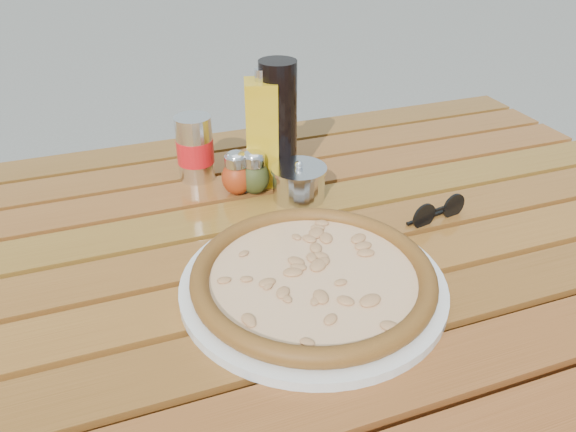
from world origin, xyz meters
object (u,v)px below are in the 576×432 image
object	(u,v)px
olive_oil_cruet	(262,133)
sunglasses	(438,212)
pizza	(313,276)
pepper_shaker	(237,174)
oregano_shaker	(254,173)
table	(292,278)
dark_bottle	(278,123)
parmesan_tin	(299,182)
soda_can	(195,149)
plate	(313,285)

from	to	relation	value
olive_oil_cruet	sunglasses	xyz separation A→B (m)	(0.23, -0.22, -0.08)
pizza	olive_oil_cruet	bearing A→B (deg)	84.25
pepper_shaker	oregano_shaker	xyz separation A→B (m)	(0.03, -0.01, 0.00)
pizza	table	bearing A→B (deg)	82.24
pizza	pepper_shaker	xyz separation A→B (m)	(-0.02, 0.30, 0.02)
dark_bottle	olive_oil_cruet	world-z (taller)	dark_bottle
parmesan_tin	sunglasses	bearing A→B (deg)	-38.19
sunglasses	soda_can	bearing A→B (deg)	129.79
table	soda_can	distance (m)	0.30
table	oregano_shaker	xyz separation A→B (m)	(-0.01, 0.16, 0.11)
dark_bottle	soda_can	bearing A→B (deg)	158.29
table	pepper_shaker	xyz separation A→B (m)	(-0.04, 0.17, 0.11)
pizza	dark_bottle	bearing A→B (deg)	78.83
oregano_shaker	parmesan_tin	size ratio (longest dim) A/B	0.71
oregano_shaker	soda_can	size ratio (longest dim) A/B	0.68
table	plate	xyz separation A→B (m)	(-0.02, -0.12, 0.08)
dark_bottle	olive_oil_cruet	size ratio (longest dim) A/B	1.05
table	sunglasses	xyz separation A→B (m)	(0.24, -0.03, 0.09)
table	olive_oil_cruet	world-z (taller)	olive_oil_cruet
pepper_shaker	sunglasses	xyz separation A→B (m)	(0.28, -0.20, -0.02)
pepper_shaker	parmesan_tin	distance (m)	0.11
olive_oil_cruet	dark_bottle	bearing A→B (deg)	4.44
plate	pizza	xyz separation A→B (m)	(0.00, 0.00, 0.02)
pepper_shaker	plate	bearing A→B (deg)	-85.66
oregano_shaker	olive_oil_cruet	bearing A→B (deg)	50.65
dark_bottle	olive_oil_cruet	xyz separation A→B (m)	(-0.03, -0.00, -0.01)
oregano_shaker	dark_bottle	xyz separation A→B (m)	(0.06, 0.03, 0.07)
pizza	olive_oil_cruet	size ratio (longest dim) A/B	1.88
parmesan_tin	dark_bottle	bearing A→B (deg)	96.27
soda_can	parmesan_tin	distance (m)	0.20
pizza	oregano_shaker	world-z (taller)	oregano_shaker
table	pizza	size ratio (longest dim) A/B	3.55
soda_can	oregano_shaker	bearing A→B (deg)	-47.04
dark_bottle	parmesan_tin	size ratio (longest dim) A/B	1.90
table	sunglasses	bearing A→B (deg)	-6.69
plate	sunglasses	xyz separation A→B (m)	(0.26, 0.10, 0.01)
table	pizza	world-z (taller)	pizza
pizza	dark_bottle	distance (m)	0.34
pepper_shaker	sunglasses	size ratio (longest dim) A/B	0.74
oregano_shaker	dark_bottle	bearing A→B (deg)	30.52
plate	parmesan_tin	xyz separation A→B (m)	(0.07, 0.24, 0.02)
plate	dark_bottle	xyz separation A→B (m)	(0.06, 0.32, 0.10)
pizza	dark_bottle	size ratio (longest dim) A/B	1.79
pizza	oregano_shaker	bearing A→B (deg)	88.68
pizza	parmesan_tin	bearing A→B (deg)	73.37
table	parmesan_tin	size ratio (longest dim) A/B	12.09
soda_can	olive_oil_cruet	distance (m)	0.13
pizza	olive_oil_cruet	xyz separation A→B (m)	(0.03, 0.32, 0.07)
olive_oil_cruet	parmesan_tin	bearing A→B (deg)	-62.54
dark_bottle	sunglasses	distance (m)	0.31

